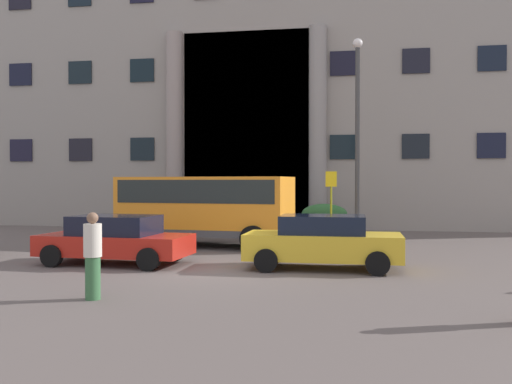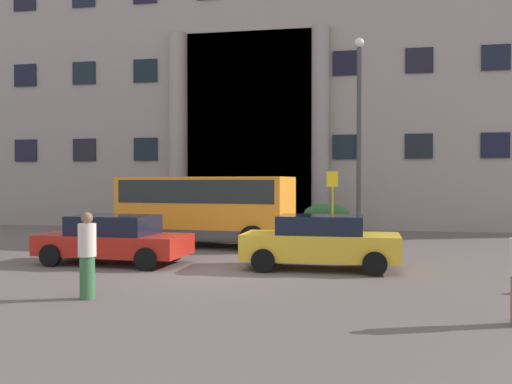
% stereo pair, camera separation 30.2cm
% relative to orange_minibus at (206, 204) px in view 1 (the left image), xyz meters
% --- Properties ---
extents(ground_plane, '(80.00, 64.00, 0.12)m').
position_rel_orange_minibus_xyz_m(ground_plane, '(1.54, -5.50, -1.60)').
color(ground_plane, '#5B514D').
extents(office_building_facade, '(34.28, 9.68, 18.49)m').
position_rel_orange_minibus_xyz_m(office_building_facade, '(1.53, 11.98, 7.70)').
color(office_building_facade, gray).
rests_on(office_building_facade, ground_plane).
extents(orange_minibus, '(6.44, 3.32, 2.54)m').
position_rel_orange_minibus_xyz_m(orange_minibus, '(0.00, 0.00, 0.00)').
color(orange_minibus, orange).
rests_on(orange_minibus, ground_plane).
extents(bus_stop_sign, '(0.44, 0.08, 2.78)m').
position_rel_orange_minibus_xyz_m(bus_stop_sign, '(4.52, 2.15, 0.17)').
color(bus_stop_sign, '#989917').
rests_on(bus_stop_sign, ground_plane).
extents(hedge_planter_east, '(1.61, 1.00, 1.70)m').
position_rel_orange_minibus_xyz_m(hedge_planter_east, '(-2.28, 4.90, -0.72)').
color(hedge_planter_east, '#685E5A').
rests_on(hedge_planter_east, ground_plane).
extents(hedge_planter_entrance_left, '(1.81, 0.74, 1.63)m').
position_rel_orange_minibus_xyz_m(hedge_planter_entrance_left, '(0.93, 5.03, -0.75)').
color(hedge_planter_entrance_left, slate).
rests_on(hedge_planter_entrance_left, ground_plane).
extents(hedge_planter_far_west, '(2.12, 0.71, 1.38)m').
position_rel_orange_minibus_xyz_m(hedge_planter_far_west, '(4.15, 5.18, -0.87)').
color(hedge_planter_far_west, gray).
rests_on(hedge_planter_far_west, ground_plane).
extents(parked_coupe_end, '(4.22, 2.00, 1.46)m').
position_rel_orange_minibus_xyz_m(parked_coupe_end, '(4.45, -4.61, -0.79)').
color(parked_coupe_end, gold).
rests_on(parked_coupe_end, ground_plane).
extents(parked_compact_extra, '(4.38, 2.30, 1.40)m').
position_rel_orange_minibus_xyz_m(parked_compact_extra, '(-1.47, -4.69, -0.82)').
color(parked_compact_extra, red).
rests_on(parked_compact_extra, ground_plane).
extents(motorcycle_near_kerb, '(1.98, 0.71, 0.89)m').
position_rel_orange_minibus_xyz_m(motorcycle_near_kerb, '(-3.35, -2.42, -1.08)').
color(motorcycle_near_kerb, black).
rests_on(motorcycle_near_kerb, ground_plane).
extents(pedestrian_woman_dark_dress, '(0.36, 0.36, 1.75)m').
position_rel_orange_minibus_xyz_m(pedestrian_woman_dark_dress, '(0.05, -9.22, -0.65)').
color(pedestrian_woman_dark_dress, '#36663C').
rests_on(pedestrian_woman_dark_dress, ground_plane).
extents(lamppost_plaza_centre, '(0.40, 0.40, 8.15)m').
position_rel_orange_minibus_xyz_m(lamppost_plaza_centre, '(5.54, 2.93, 3.17)').
color(lamppost_plaza_centre, '#3E3E3E').
rests_on(lamppost_plaza_centre, ground_plane).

